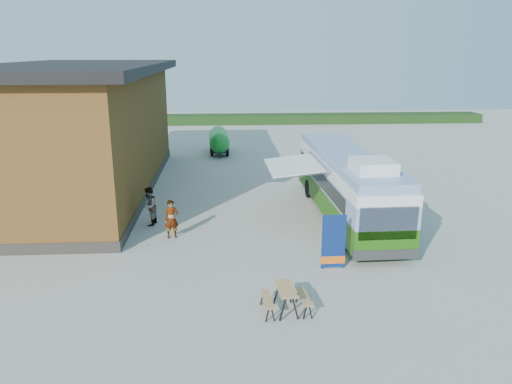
{
  "coord_description": "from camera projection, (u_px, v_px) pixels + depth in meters",
  "views": [
    {
      "loc": [
        -1.97,
        -19.87,
        8.26
      ],
      "look_at": [
        -0.47,
        4.06,
        1.4
      ],
      "focal_mm": 35.0,
      "sensor_mm": 36.0,
      "label": 1
    }
  ],
  "objects": [
    {
      "name": "awning",
      "position": [
        297.0,
        164.0,
        24.79
      ],
      "size": [
        2.76,
        4.36,
        0.52
      ],
      "rotation": [
        0.0,
        0.0,
        0.03
      ],
      "color": "white",
      "rests_on": "ground"
    },
    {
      "name": "picnic_table",
      "position": [
        286.0,
        294.0,
        16.16
      ],
      "size": [
        1.58,
        1.43,
        0.85
      ],
      "rotation": [
        0.0,
        0.0,
        0.08
      ],
      "color": "tan",
      "rests_on": "ground"
    },
    {
      "name": "hedge",
      "position": [
        310.0,
        119.0,
        58.26
      ],
      "size": [
        40.0,
        3.0,
        1.0
      ],
      "primitive_type": "cube",
      "color": "#264419",
      "rests_on": "ground"
    },
    {
      "name": "person_a",
      "position": [
        172.0,
        219.0,
        22.51
      ],
      "size": [
        0.72,
        0.55,
        1.77
      ],
      "primitive_type": "imported",
      "rotation": [
        0.0,
        0.0,
        0.22
      ],
      "color": "#999999",
      "rests_on": "ground"
    },
    {
      "name": "bus",
      "position": [
        347.0,
        182.0,
        25.05
      ],
      "size": [
        2.96,
        12.53,
        3.83
      ],
      "rotation": [
        0.0,
        0.0,
        0.03
      ],
      "color": "#337413",
      "rests_on": "ground"
    },
    {
      "name": "barn",
      "position": [
        80.0,
        132.0,
        29.44
      ],
      "size": [
        9.6,
        21.2,
        7.5
      ],
      "color": "brown",
      "rests_on": "ground"
    },
    {
      "name": "ground",
      "position": [
        273.0,
        249.0,
        21.46
      ],
      "size": [
        100.0,
        100.0,
        0.0
      ],
      "primitive_type": "plane",
      "color": "#BCB7AD",
      "rests_on": "ground"
    },
    {
      "name": "banner",
      "position": [
        333.0,
        247.0,
        19.32
      ],
      "size": [
        0.96,
        0.2,
        2.21
      ],
      "rotation": [
        0.0,
        0.0,
        0.03
      ],
      "color": "navy",
      "rests_on": "ground"
    },
    {
      "name": "person_b",
      "position": [
        149.0,
        206.0,
        24.14
      ],
      "size": [
        0.86,
        1.03,
        1.9
      ],
      "primitive_type": "imported",
      "rotation": [
        0.0,
        0.0,
        -1.74
      ],
      "color": "#999999",
      "rests_on": "ground"
    },
    {
      "name": "slurry_tanker",
      "position": [
        219.0,
        140.0,
        40.86
      ],
      "size": [
        1.74,
        5.41,
        2.0
      ],
      "rotation": [
        0.0,
        0.0,
        0.04
      ],
      "color": "#198C2A",
      "rests_on": "ground"
    }
  ]
}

